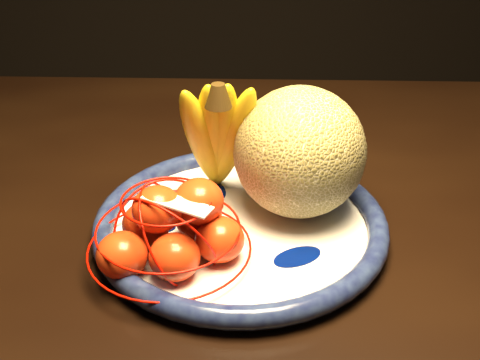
{
  "coord_description": "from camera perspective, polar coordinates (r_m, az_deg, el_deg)",
  "views": [
    {
      "loc": [
        -0.22,
        -0.6,
        1.17
      ],
      "look_at": [
        -0.18,
        -0.0,
        0.81
      ],
      "focal_mm": 45.0,
      "sensor_mm": 36.0,
      "label": 1
    }
  ],
  "objects": [
    {
      "name": "dining_table",
      "position": [
        0.84,
        8.01,
        -6.8
      ],
      "size": [
        1.57,
        1.04,
        0.74
      ],
      "rotation": [
        0.0,
        0.0,
        -0.1
      ],
      "color": "black",
      "rests_on": "ground"
    },
    {
      "name": "fruit_bowl",
      "position": [
        0.72,
        0.05,
        -4.22
      ],
      "size": [
        0.35,
        0.35,
        0.03
      ],
      "rotation": [
        0.0,
        0.0,
        -0.22
      ],
      "color": "white",
      "rests_on": "dining_table"
    },
    {
      "name": "cantaloupe",
      "position": [
        0.72,
        5.66,
        2.65
      ],
      "size": [
        0.16,
        0.16,
        0.16
      ],
      "primitive_type": "sphere",
      "color": "olive",
      "rests_on": "fruit_bowl"
    },
    {
      "name": "banana_bunch",
      "position": [
        0.73,
        -2.16,
        4.55
      ],
      "size": [
        0.12,
        0.11,
        0.18
      ],
      "rotation": [
        0.0,
        0.0,
        0.03
      ],
      "color": "gold",
      "rests_on": "fruit_bowl"
    },
    {
      "name": "mandarin_bag",
      "position": [
        0.66,
        -6.37,
        -4.73
      ],
      "size": [
        0.19,
        0.19,
        0.11
      ],
      "rotation": [
        0.0,
        0.0,
        0.06
      ],
      "color": "#FF4818",
      "rests_on": "fruit_bowl"
    },
    {
      "name": "price_tag",
      "position": [
        0.62,
        -5.94,
        -2.19
      ],
      "size": [
        0.08,
        0.06,
        0.01
      ],
      "primitive_type": "cube",
      "rotation": [
        -0.14,
        0.1,
        -0.44
      ],
      "color": "white",
      "rests_on": "mandarin_bag"
    }
  ]
}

